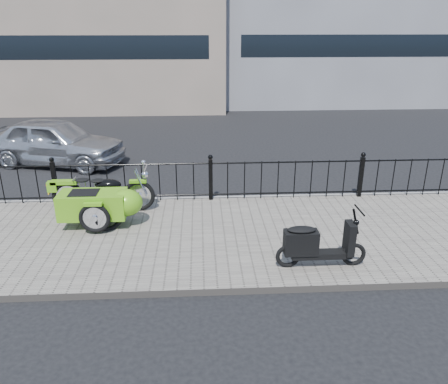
{
  "coord_description": "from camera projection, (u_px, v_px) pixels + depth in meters",
  "views": [
    {
      "loc": [
        -0.23,
        -8.12,
        3.91
      ],
      "look_at": [
        0.23,
        -0.1,
        0.83
      ],
      "focal_mm": 35.0,
      "sensor_mm": 36.0,
      "label": 1
    }
  ],
  "objects": [
    {
      "name": "iron_fence",
      "position": [
        211.0,
        180.0,
        9.98
      ],
      "size": [
        14.11,
        0.11,
        1.08
      ],
      "color": "black",
      "rests_on": "sidewalk"
    },
    {
      "name": "scooter",
      "position": [
        315.0,
        245.0,
        7.19
      ],
      "size": [
        1.52,
        0.44,
        1.03
      ],
      "color": "black",
      "rests_on": "sidewalk"
    },
    {
      "name": "sidewalk",
      "position": [
        214.0,
        236.0,
        8.49
      ],
      "size": [
        30.0,
        3.8,
        0.12
      ],
      "primitive_type": "cube",
      "color": "#6A635A",
      "rests_on": "ground"
    },
    {
      "name": "ground",
      "position": [
        213.0,
        228.0,
        8.98
      ],
      "size": [
        120.0,
        120.0,
        0.0
      ],
      "primitive_type": "plane",
      "color": "black",
      "rests_on": "ground"
    },
    {
      "name": "sedan_car",
      "position": [
        55.0,
        142.0,
        12.85
      ],
      "size": [
        4.33,
        2.62,
        1.38
      ],
      "primitive_type": "imported",
      "rotation": [
        0.0,
        0.0,
        1.31
      ],
      "color": "#BABDC2",
      "rests_on": "ground"
    },
    {
      "name": "curb",
      "position": [
        211.0,
        199.0,
        10.3
      ],
      "size": [
        30.0,
        0.1,
        0.12
      ],
      "primitive_type": "cube",
      "color": "gray",
      "rests_on": "ground"
    },
    {
      "name": "motorcycle_sidecar",
      "position": [
        104.0,
        201.0,
        8.76
      ],
      "size": [
        2.28,
        1.48,
        0.98
      ],
      "color": "black",
      "rests_on": "sidewalk"
    },
    {
      "name": "spare_tire",
      "position": [
        109.0,
        217.0,
        8.5
      ],
      "size": [
        0.54,
        0.4,
        0.59
      ],
      "primitive_type": "torus",
      "rotation": [
        1.57,
        0.0,
        0.59
      ],
      "color": "black",
      "rests_on": "sidewalk"
    }
  ]
}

